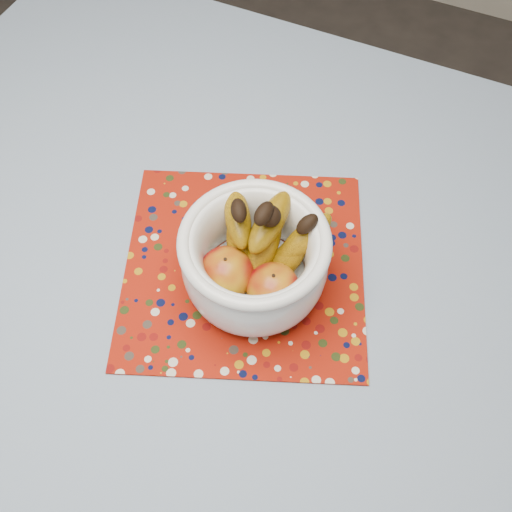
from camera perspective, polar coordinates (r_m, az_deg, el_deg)
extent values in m
plane|color=#2D2826|center=(1.68, -4.76, -14.66)|extent=(4.00, 4.00, 0.00)
cube|color=brown|center=(1.01, -7.69, -2.32)|extent=(1.20, 1.20, 0.04)
cylinder|color=brown|center=(1.77, -13.31, 11.66)|extent=(0.06, 0.06, 0.71)
cylinder|color=brown|center=(1.56, 21.24, -0.50)|extent=(0.06, 0.06, 0.71)
cylinder|color=brown|center=(1.46, 18.50, -21.11)|extent=(0.04, 0.04, 0.45)
cube|color=#617AA3|center=(0.99, -7.86, -1.61)|extent=(1.32, 1.32, 0.01)
cube|color=#941508|center=(0.98, -1.13, -1.00)|extent=(0.50, 0.50, 0.00)
cylinder|color=white|center=(0.95, -0.12, -2.53)|extent=(0.11, 0.11, 0.01)
cylinder|color=white|center=(0.94, -0.13, -2.20)|extent=(0.16, 0.16, 0.01)
torus|color=white|center=(0.85, -0.14, 1.41)|extent=(0.22, 0.22, 0.02)
ellipsoid|color=#700408|center=(0.90, -2.84, -1.60)|extent=(0.08, 0.08, 0.08)
ellipsoid|color=#700408|center=(0.89, 1.62, -3.06)|extent=(0.08, 0.08, 0.07)
sphere|color=black|center=(0.85, 1.36, 3.82)|extent=(0.03, 0.03, 0.03)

